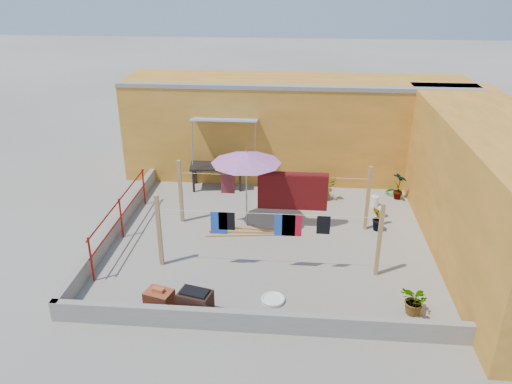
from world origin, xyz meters
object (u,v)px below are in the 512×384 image
brick_stack (159,299)px  water_jug_b (375,201)px  white_basin (273,299)px  water_jug_a (382,212)px  brazier (195,303)px  green_hose (394,192)px  outdoor_table (217,167)px  plant_back_a (324,187)px  patio_umbrella (246,158)px

brick_stack → water_jug_b: brick_stack is taller
white_basin → water_jug_a: size_ratio=1.52×
brazier → green_hose: bearing=52.1°
white_basin → green_hose: bearing=59.4°
outdoor_table → water_jug_a: size_ratio=5.25×
green_hose → plant_back_a: size_ratio=0.71×
outdoor_table → patio_umbrella: bearing=-64.5°
brick_stack → brazier: (0.79, -0.17, 0.08)m
patio_umbrella → green_hose: size_ratio=4.49×
patio_umbrella → plant_back_a: (2.14, 1.94, -1.60)m
brick_stack → green_hose: bearing=47.2°
water_jug_b → plant_back_a: size_ratio=0.48×
brick_stack → white_basin: bearing=10.0°
outdoor_table → plant_back_a: bearing=-9.9°
patio_umbrella → outdoor_table: 3.07m
outdoor_table → plant_back_a: size_ratio=2.32×
brick_stack → plant_back_a: (3.57, 5.64, 0.17)m
outdoor_table → brazier: size_ratio=2.38×
brick_stack → white_basin: brick_stack is taller
water_jug_a → water_jug_b: 0.69m
brazier → green_hose: size_ratio=1.38×
plant_back_a → water_jug_a: bearing=-33.7°
water_jug_b → green_hose: water_jug_b is taller
outdoor_table → green_hose: bearing=0.0°
outdoor_table → brazier: outdoor_table is taller
patio_umbrella → white_basin: size_ratio=4.71×
white_basin → water_jug_b: 5.57m
water_jug_b → green_hose: bearing=53.1°
outdoor_table → plant_back_a: (3.35, -0.58, -0.33)m
brazier → green_hose: 8.11m
patio_umbrella → brick_stack: bearing=-111.1°
outdoor_table → brick_stack: size_ratio=2.74×
water_jug_a → white_basin: bearing=-124.1°
water_jug_b → plant_back_a: (-1.48, 0.37, 0.22)m
white_basin → water_jug_b: bearing=60.7°
outdoor_table → water_jug_a: outdoor_table is taller
patio_umbrella → brick_stack: 4.34m
patio_umbrella → plant_back_a: patio_umbrella is taller
plant_back_a → water_jug_b: bearing=-14.2°
brick_stack → green_hose: 8.49m
brazier → outdoor_table: bearing=95.1°
patio_umbrella → water_jug_b: (3.62, 1.57, -1.81)m
outdoor_table → water_jug_b: 4.95m
patio_umbrella → outdoor_table: patio_umbrella is taller
patio_umbrella → outdoor_table: (-1.20, 2.53, -1.27)m
brick_stack → patio_umbrella: bearing=68.9°
brazier → water_jug_a: brazier is taller
brazier → water_jug_b: size_ratio=2.04×
brick_stack → white_basin: 2.37m
brick_stack → water_jug_a: size_ratio=1.91×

